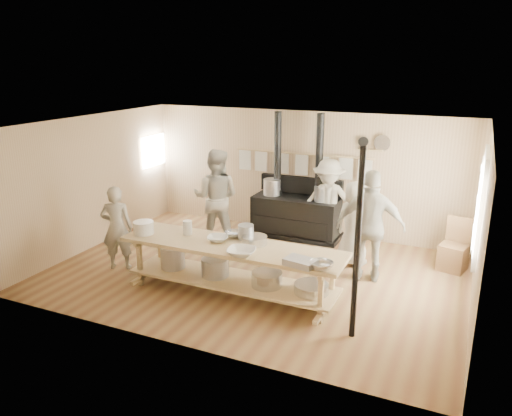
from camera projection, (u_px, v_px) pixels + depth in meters
The scene contains 24 objects.
ground at pixel (255, 273), 8.78m from camera, with size 7.00×7.00×0.00m, color brown.
room_shell at pixel (255, 184), 8.32m from camera, with size 7.00×7.00×7.00m.
window_right at pixel (481, 205), 7.52m from camera, with size 0.09×1.50×1.65m.
left_opening at pixel (154, 151), 11.42m from camera, with size 0.00×0.90×0.90m.
stove at pixel (296, 212), 10.49m from camera, with size 1.90×0.75×2.60m.
towel_rail at pixel (302, 162), 10.43m from camera, with size 3.00×0.04×0.47m.
back_wall_shelf at pixel (374, 145), 9.76m from camera, with size 0.63×0.14×0.32m.
prep_table at pixel (231, 264), 7.85m from camera, with size 3.60×0.90×0.85m.
support_post at pixel (357, 247), 6.43m from camera, with size 0.08×0.08×2.60m, color black.
cook_far_left at pixel (117, 228), 8.79m from camera, with size 0.56×0.36×1.52m, color #B0AE9C.
cook_left at pixel (216, 198), 9.90m from camera, with size 0.95×0.74×1.95m, color #B0AE9C.
cook_center at pixel (355, 223), 8.96m from camera, with size 0.77×0.50×1.57m, color #B0AE9C.
cook_right at pixel (371, 227), 8.26m from camera, with size 1.12×0.47×1.91m, color #B0AE9C.
cook_by_window at pixel (328, 202), 9.95m from camera, with size 1.13×0.65×1.74m, color #B0AE9C.
chair at pixel (453, 255), 8.86m from camera, with size 0.53×0.53×0.94m.
bowl_white_a at pixel (218, 239), 7.89m from camera, with size 0.33×0.33×0.08m, color white.
bowl_steel_a at pixel (233, 234), 8.08m from camera, with size 0.29×0.29×0.09m, color silver.
bowl_white_b at pixel (241, 252), 7.32m from camera, with size 0.42×0.42×0.10m, color white.
bowl_steel_b at pixel (321, 265), 6.84m from camera, with size 0.33×0.33×0.10m, color silver.
roasting_pan at pixel (300, 262), 6.96m from camera, with size 0.43×0.29×0.10m, color #B2B2B7.
mixing_bowl_large at pixel (255, 240), 7.76m from camera, with size 0.40×0.40×0.13m, color silver.
bucket_galv at pixel (246, 232), 7.97m from camera, with size 0.25×0.25×0.23m, color gray.
deep_bowl_enamel at pixel (144, 228), 8.21m from camera, with size 0.33×0.33×0.21m, color white.
pitcher at pixel (188, 228), 8.17m from camera, with size 0.15×0.15×0.23m, color white.
Camera 1 is at (3.31, -7.37, 3.63)m, focal length 35.00 mm.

